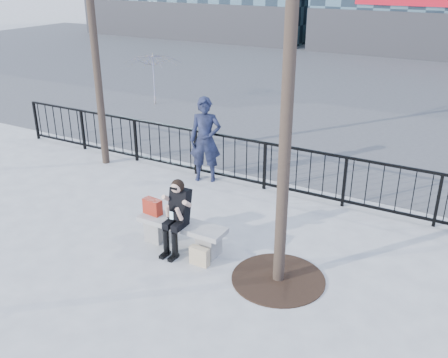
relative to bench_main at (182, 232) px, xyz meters
The scene contains 10 objects.
ground 0.30m from the bench_main, ahead, with size 120.00×120.00×0.00m, color #999894.
street_surface 15.00m from the bench_main, 90.00° to the left, with size 60.00×23.00×0.01m, color #474747.
railing 3.01m from the bench_main, 90.00° to the left, with size 14.00×0.06×1.10m.
tree_grate 1.92m from the bench_main, ahead, with size 1.50×1.50×0.02m, color black.
bench_main is the anchor object (origin of this frame).
seated_woman 0.40m from the bench_main, 90.00° to the right, with size 0.50×0.64×1.34m.
handbag 0.72m from the bench_main, behind, with size 0.35×0.16×0.29m, color maroon.
shopping_bag 0.68m from the bench_main, 31.01° to the right, with size 0.34×0.13×0.32m, color beige.
standing_man 3.12m from the bench_main, 113.27° to the left, with size 0.72×0.47×1.97m, color black.
vendor_umbrella 10.05m from the bench_main, 129.34° to the left, with size 1.99×2.04×1.83m, color yellow.
Camera 1 is at (4.42, -6.37, 4.63)m, focal length 40.00 mm.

